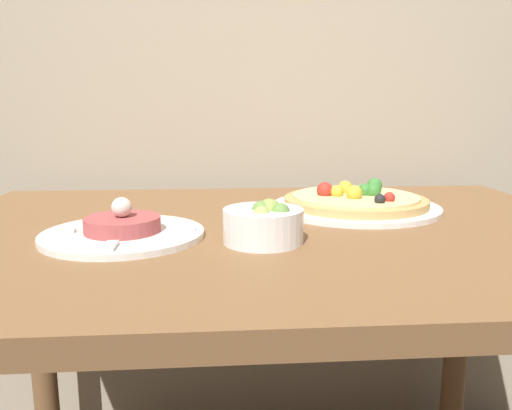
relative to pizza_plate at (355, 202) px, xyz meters
name	(u,v)px	position (x,y,z in m)	size (l,w,h in m)	color
dining_table	(271,282)	(-0.18, -0.13, -0.12)	(1.19, 0.82, 0.75)	brown
pizza_plate	(355,202)	(0.00, 0.00, 0.00)	(0.33, 0.33, 0.06)	white
tartare_plate	(123,230)	(-0.43, -0.19, 0.00)	(0.25, 0.25, 0.06)	white
small_bowl	(264,224)	(-0.21, -0.23, 0.01)	(0.12, 0.12, 0.07)	white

